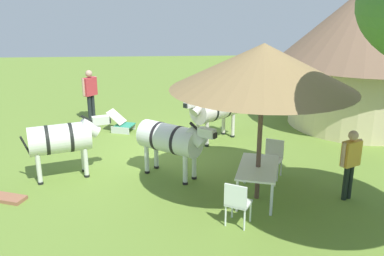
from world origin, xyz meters
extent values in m
plane|color=olive|center=(0.00, 0.00, 0.00)|extent=(36.00, 36.00, 0.00)
cylinder|color=beige|center=(-2.19, 6.39, 1.03)|extent=(4.42, 4.42, 2.07)
cone|color=brown|center=(-2.19, 6.39, 3.30)|extent=(5.51, 5.51, 2.47)
cylinder|color=brown|center=(3.00, 2.00, 1.21)|extent=(0.10, 0.10, 2.43)
cone|color=olive|center=(3.00, 2.00, 2.89)|extent=(3.76, 3.76, 0.92)
cube|color=silver|center=(3.00, 2.00, 0.72)|extent=(1.68, 1.21, 0.04)
cylinder|color=silver|center=(2.43, 2.53, 0.35)|extent=(0.06, 0.06, 0.70)
cylinder|color=silver|center=(3.77, 2.13, 0.35)|extent=(0.06, 0.06, 0.70)
cylinder|color=silver|center=(2.23, 1.87, 0.35)|extent=(0.06, 0.06, 0.70)
cylinder|color=silver|center=(3.57, 1.47, 0.35)|extent=(0.06, 0.06, 0.70)
cube|color=white|center=(1.94, 2.57, 0.45)|extent=(0.58, 0.59, 0.04)
cube|color=white|center=(1.77, 2.66, 0.68)|extent=(0.24, 0.41, 0.45)
cylinder|color=white|center=(2.19, 2.66, 0.23)|extent=(0.04, 0.04, 0.45)
cylinder|color=white|center=(2.01, 2.32, 0.23)|extent=(0.04, 0.04, 0.45)
cylinder|color=white|center=(1.87, 2.83, 0.23)|extent=(0.04, 0.04, 0.45)
cylinder|color=white|center=(1.69, 2.49, 0.23)|extent=(0.04, 0.04, 0.45)
cube|color=white|center=(4.06, 1.42, 0.45)|extent=(0.58, 0.59, 0.04)
cube|color=white|center=(4.22, 1.33, 0.68)|extent=(0.25, 0.40, 0.45)
cylinder|color=white|center=(3.81, 1.34, 0.23)|extent=(0.04, 0.04, 0.45)
cylinder|color=white|center=(3.99, 1.67, 0.23)|extent=(0.04, 0.04, 0.45)
cylinder|color=white|center=(4.12, 1.17, 0.23)|extent=(0.04, 0.04, 0.45)
cylinder|color=white|center=(4.31, 1.50, 0.23)|extent=(0.04, 0.04, 0.45)
cylinder|color=black|center=(3.11, 4.00, 0.39)|extent=(0.11, 0.11, 0.78)
cylinder|color=black|center=(3.18, 3.88, 0.39)|extent=(0.11, 0.11, 0.78)
cube|color=gold|center=(3.15, 3.94, 1.05)|extent=(0.36, 0.46, 0.55)
cylinder|color=tan|center=(3.04, 4.15, 1.07)|extent=(0.08, 0.08, 0.52)
cylinder|color=tan|center=(3.25, 3.72, 1.07)|extent=(0.08, 0.08, 0.52)
sphere|color=tan|center=(3.15, 3.94, 1.45)|extent=(0.21, 0.21, 0.21)
cylinder|color=black|center=(-3.26, -2.50, 0.43)|extent=(0.13, 0.13, 0.87)
cylinder|color=black|center=(-3.14, -2.60, 0.43)|extent=(0.13, 0.13, 0.87)
cube|color=#BC343D|center=(-3.20, -2.55, 1.18)|extent=(0.50, 0.47, 0.62)
cylinder|color=tan|center=(-3.40, -2.37, 1.20)|extent=(0.09, 0.09, 0.58)
cylinder|color=tan|center=(-3.00, -2.72, 1.20)|extent=(0.09, 0.09, 0.58)
sphere|color=tan|center=(-3.20, -2.55, 1.62)|extent=(0.24, 0.24, 0.24)
cube|color=#2D8C6A|center=(-1.80, -1.28, 0.22)|extent=(0.66, 0.68, 0.03)
cube|color=silver|center=(-1.89, -1.54, 0.47)|extent=(0.64, 0.62, 0.40)
cube|color=silver|center=(-2.07, -1.25, 0.11)|extent=(0.22, 0.59, 0.22)
cube|color=silver|center=(-1.57, -1.41, 0.11)|extent=(0.22, 0.59, 0.22)
cylinder|color=silver|center=(-0.82, 1.52, 1.00)|extent=(1.53, 1.60, 0.69)
cylinder|color=black|center=(-1.03, 1.75, 1.00)|extent=(0.58, 0.52, 0.70)
cylinder|color=black|center=(-0.64, 1.31, 1.00)|extent=(0.58, 0.52, 0.70)
cylinder|color=silver|center=(-0.32, 0.95, 1.18)|extent=(0.59, 0.61, 0.51)
cube|color=silver|center=(-0.13, 0.74, 1.34)|extent=(0.40, 0.42, 0.20)
cube|color=black|center=(-0.02, 0.60, 1.31)|extent=(0.17, 0.17, 0.12)
cube|color=black|center=(-0.32, 0.95, 1.38)|extent=(0.27, 0.30, 0.28)
cylinder|color=silver|center=(-0.30, 1.21, 0.37)|extent=(0.11, 0.11, 0.74)
cylinder|color=black|center=(-0.30, 1.21, 0.03)|extent=(0.13, 0.13, 0.06)
cylinder|color=silver|center=(-0.58, 0.96, 0.37)|extent=(0.11, 0.11, 0.74)
cylinder|color=black|center=(-0.58, 0.96, 0.03)|extent=(0.13, 0.13, 0.06)
cylinder|color=silver|center=(-1.07, 2.08, 0.37)|extent=(0.11, 0.11, 0.74)
cylinder|color=black|center=(-1.07, 2.08, 0.03)|extent=(0.13, 0.13, 0.06)
cylinder|color=silver|center=(-1.35, 1.83, 0.37)|extent=(0.11, 0.11, 0.74)
cylinder|color=black|center=(-1.35, 1.83, 0.03)|extent=(0.13, 0.13, 0.06)
cylinder|color=black|center=(-1.36, 2.13, 0.90)|extent=(0.19, 0.21, 0.53)
cylinder|color=silver|center=(1.72, 0.13, 0.97)|extent=(1.46, 1.62, 0.68)
cylinder|color=black|center=(1.53, -0.11, 0.97)|extent=(0.60, 0.48, 0.69)
cylinder|color=black|center=(1.88, 0.35, 0.97)|extent=(0.60, 0.48, 0.69)
cylinder|color=silver|center=(2.18, 0.73, 1.15)|extent=(0.57, 0.62, 0.51)
cube|color=silver|center=(2.35, 0.95, 1.31)|extent=(0.39, 0.43, 0.20)
cube|color=black|center=(2.46, 1.10, 1.28)|extent=(0.17, 0.17, 0.12)
cube|color=black|center=(2.18, 0.73, 1.35)|extent=(0.25, 0.31, 0.28)
cylinder|color=silver|center=(1.92, 0.70, 0.36)|extent=(0.11, 0.11, 0.71)
cylinder|color=black|center=(1.92, 0.70, 0.03)|extent=(0.13, 0.13, 0.06)
cylinder|color=silver|center=(2.22, 0.47, 0.36)|extent=(0.11, 0.11, 0.71)
cylinder|color=black|center=(2.22, 0.47, 0.03)|extent=(0.13, 0.13, 0.06)
cylinder|color=silver|center=(1.22, -0.21, 0.36)|extent=(0.11, 0.11, 0.71)
cylinder|color=black|center=(1.22, -0.21, 0.03)|extent=(0.13, 0.13, 0.06)
cylinder|color=silver|center=(1.51, -0.44, 0.36)|extent=(0.11, 0.11, 0.71)
cylinder|color=black|center=(1.51, -0.44, 0.03)|extent=(0.13, 0.13, 0.06)
cylinder|color=black|center=(1.22, -0.51, 0.87)|extent=(0.18, 0.22, 0.53)
cylinder|color=silver|center=(1.66, -2.46, 1.00)|extent=(1.10, 1.55, 0.68)
cylinder|color=black|center=(1.75, -2.73, 1.00)|extent=(0.69, 0.30, 0.70)
cylinder|color=black|center=(1.58, -2.22, 1.00)|extent=(0.69, 0.30, 0.70)
cylinder|color=silver|center=(1.44, -1.79, 1.18)|extent=(0.47, 0.62, 0.51)
cube|color=silver|center=(1.34, -1.53, 1.34)|extent=(0.30, 0.44, 0.20)
cube|color=black|center=(1.29, -1.36, 1.31)|extent=(0.15, 0.15, 0.12)
cube|color=black|center=(1.44, -1.79, 1.38)|extent=(0.16, 0.36, 0.28)
cylinder|color=silver|center=(1.31, -2.01, 0.37)|extent=(0.11, 0.11, 0.74)
cylinder|color=black|center=(1.31, -2.01, 0.03)|extent=(0.13, 0.13, 0.06)
cylinder|color=silver|center=(1.67, -1.89, 0.37)|extent=(0.11, 0.11, 0.74)
cylinder|color=black|center=(1.67, -1.89, 0.03)|extent=(0.13, 0.13, 0.06)
cylinder|color=silver|center=(1.66, -3.03, 0.37)|extent=(0.11, 0.11, 0.74)
cylinder|color=black|center=(1.66, -3.03, 0.03)|extent=(0.13, 0.13, 0.06)
cylinder|color=silver|center=(2.01, -2.91, 0.37)|extent=(0.11, 0.11, 0.74)
cylinder|color=black|center=(2.01, -2.91, 0.03)|extent=(0.13, 0.13, 0.06)
cylinder|color=black|center=(1.91, -3.17, 0.90)|extent=(0.12, 0.24, 0.53)
camera|label=1|loc=(11.39, 0.10, 4.35)|focal=40.32mm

